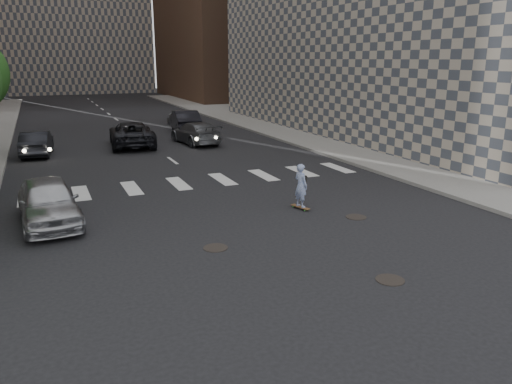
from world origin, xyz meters
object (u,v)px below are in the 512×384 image
at_px(traffic_car_b, 195,133).
at_px(traffic_car_e, 185,121).
at_px(traffic_car_c, 132,134).
at_px(skateboarder, 301,186).
at_px(traffic_car_a, 37,143).
at_px(silver_sedan, 48,202).
at_px(traffic_car_d, 179,117).

distance_m(traffic_car_b, traffic_car_e, 5.29).
height_order(traffic_car_b, traffic_car_c, traffic_car_c).
xyz_separation_m(skateboarder, traffic_car_b, (0.68, 15.15, -0.18)).
xyz_separation_m(skateboarder, traffic_car_c, (-3.18, 15.71, -0.11)).
distance_m(skateboarder, traffic_car_a, 17.12).
xyz_separation_m(silver_sedan, traffic_car_a, (-0.27, 13.06, -0.07)).
bearing_deg(silver_sedan, traffic_car_e, 58.71).
distance_m(traffic_car_a, traffic_car_b, 9.21).
xyz_separation_m(traffic_car_b, traffic_car_d, (1.37, 9.23, -0.03)).
bearing_deg(traffic_car_a, silver_sedan, 97.24).
bearing_deg(skateboarder, traffic_car_a, 104.58).
xyz_separation_m(traffic_car_c, traffic_car_e, (4.65, 4.68, 0.04)).
distance_m(traffic_car_b, traffic_car_d, 9.33).
distance_m(traffic_car_a, traffic_car_e, 11.43).
relative_size(traffic_car_c, traffic_car_e, 1.13).
relative_size(skateboarder, traffic_car_e, 0.34).
xyz_separation_m(traffic_car_a, traffic_car_c, (5.35, 0.87, 0.07)).
distance_m(skateboarder, traffic_car_c, 16.03).
bearing_deg(traffic_car_d, traffic_car_b, 87.91).
bearing_deg(skateboarder, silver_sedan, 152.49).
xyz_separation_m(skateboarder, traffic_car_e, (1.47, 20.39, -0.07)).
relative_size(skateboarder, traffic_car_d, 0.43).
bearing_deg(silver_sedan, traffic_car_c, 66.30).
xyz_separation_m(traffic_car_a, traffic_car_e, (10.00, 5.54, 0.11)).
bearing_deg(traffic_car_e, skateboarder, 92.72).
height_order(traffic_car_a, traffic_car_d, traffic_car_a).
xyz_separation_m(traffic_car_a, traffic_car_d, (10.58, 9.54, -0.03)).
relative_size(traffic_car_c, traffic_car_d, 1.41).
height_order(silver_sedan, traffic_car_b, silver_sedan).
height_order(skateboarder, traffic_car_c, skateboarder).
bearing_deg(traffic_car_e, traffic_car_d, -91.35).
height_order(traffic_car_b, traffic_car_e, traffic_car_e).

